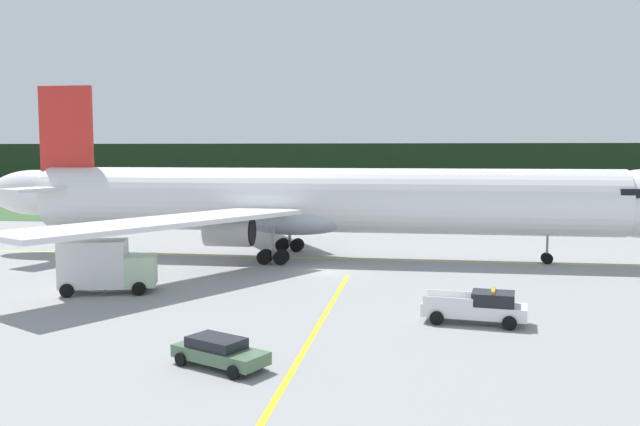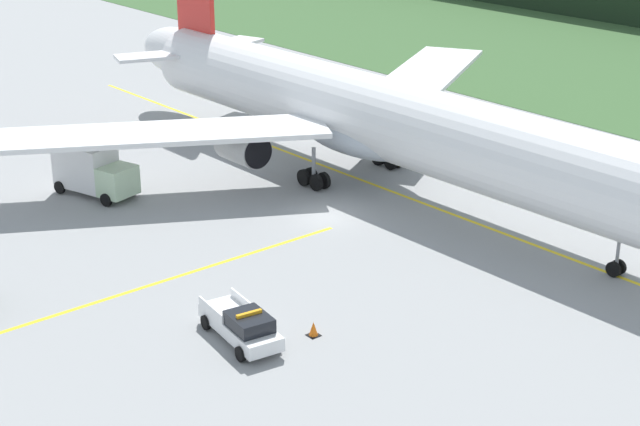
# 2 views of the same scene
# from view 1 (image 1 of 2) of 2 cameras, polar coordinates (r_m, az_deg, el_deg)

# --- Properties ---
(ground) EXTENTS (320.00, 320.00, 0.00)m
(ground) POSITION_cam_1_polar(r_m,az_deg,el_deg) (52.55, 0.56, -5.03)
(ground) COLOR gray
(grass_verge) EXTENTS (320.00, 43.85, 0.04)m
(grass_verge) POSITION_cam_1_polar(r_m,az_deg,el_deg) (104.55, 4.97, 0.14)
(grass_verge) COLOR #375A30
(grass_verge) RESTS_ON ground
(distant_tree_line) EXTENTS (288.00, 4.20, 10.68)m
(distant_tree_line) POSITION_cam_1_polar(r_m,az_deg,el_deg) (127.62, 5.79, 3.46)
(distant_tree_line) COLOR black
(distant_tree_line) RESTS_ON ground
(taxiway_centerline_main) EXTENTS (80.18, 1.45, 0.01)m
(taxiway_centerline_main) POSITION_cam_1_polar(r_m,az_deg,el_deg) (59.31, 0.10, -3.83)
(taxiway_centerline_main) COLOR yellow
(taxiway_centerline_main) RESTS_ON ground
(taxiway_centerline_spur) EXTENTS (0.72, 29.36, 0.01)m
(taxiway_centerline_spur) POSITION_cam_1_polar(r_m,az_deg,el_deg) (37.17, -0.07, -9.39)
(taxiway_centerline_spur) COLOR yellow
(taxiway_centerline_spur) RESTS_ON ground
(airliner) EXTENTS (60.48, 49.03, 15.25)m
(airliner) POSITION_cam_1_polar(r_m,az_deg,el_deg) (58.81, -0.48, 0.98)
(airliner) COLOR white
(airliner) RESTS_ON ground
(ops_pickup_truck) EXTENTS (5.79, 2.76, 1.94)m
(ops_pickup_truck) POSITION_cam_1_polar(r_m,az_deg,el_deg) (38.23, 13.19, -7.73)
(ops_pickup_truck) COLOR white
(ops_pickup_truck) RESTS_ON ground
(catering_truck) EXTENTS (6.54, 4.14, 3.68)m
(catering_truck) POSITION_cam_1_polar(r_m,az_deg,el_deg) (47.09, -17.71, -4.23)
(catering_truck) COLOR beige
(catering_truck) RESTS_ON ground
(staff_car) EXTENTS (4.70, 3.43, 1.30)m
(staff_car) POSITION_cam_1_polar(r_m,az_deg,el_deg) (30.40, -8.50, -11.45)
(staff_car) COLOR #4B6B4E
(staff_car) RESTS_ON ground
(apron_cone) EXTENTS (0.60, 0.60, 0.76)m
(apron_cone) POSITION_cam_1_polar(r_m,az_deg,el_deg) (41.50, 15.32, -7.50)
(apron_cone) COLOR black
(apron_cone) RESTS_ON ground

